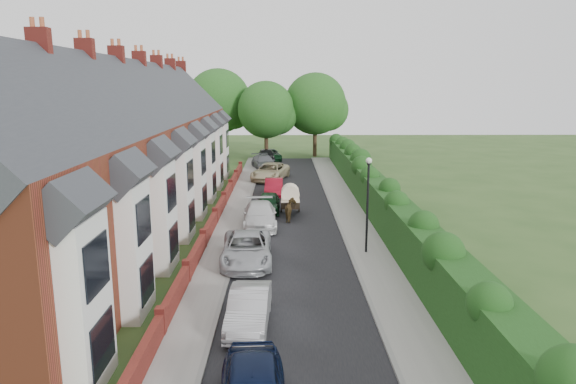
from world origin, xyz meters
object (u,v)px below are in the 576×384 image
car_beige (270,172)px  car_black (266,155)px  lamppost (368,193)px  car_red (274,187)px  car_green (268,203)px  car_white (260,215)px  car_grey (264,162)px  car_silver_b (247,249)px  horse (291,210)px  horse_cart (290,197)px  car_silver_a (249,308)px

car_beige → car_black: (-0.74, 11.82, -0.05)m
lamppost → car_red: bearing=109.1°
car_green → car_black: (-0.90, 24.22, 0.07)m
car_white → car_red: bearing=82.7°
lamppost → car_grey: bearing=102.9°
car_silver_b → car_grey: car_silver_b is taller
car_green → car_red: 5.62m
car_grey → horse: car_grey is taller
horse → horse_cart: bearing=-90.4°
lamppost → car_black: size_ratio=1.18×
lamppost → car_green: 11.02m
car_green → lamppost: bearing=-59.1°
car_silver_b → car_beige: size_ratio=0.93×
car_black → lamppost: bearing=-85.5°
car_silver_a → car_silver_b: bearing=96.6°
horse → horse_cart: (-0.00, 1.87, 0.47)m
lamppost → car_silver_b: 6.86m
car_grey → car_black: 5.48m
lamppost → car_silver_b: bearing=-167.9°
car_silver_b → car_green: bearing=83.2°
car_silver_b → car_black: size_ratio=1.22×
car_white → car_black: car_black is taller
car_grey → horse: size_ratio=2.95×
car_silver_a → car_beige: 29.83m
car_black → horse: size_ratio=2.54×
car_silver_a → horse_cart: size_ratio=1.43×
lamppost → car_beige: bearing=104.5°
lamppost → car_silver_a: size_ratio=1.24×
car_grey → car_beige: bearing=-97.0°
car_silver_a → car_black: size_ratio=0.95×
car_beige → car_silver_b: bearing=-77.1°
lamppost → car_black: lamppost is taller
car_white → car_black: (-0.47, 27.97, 0.01)m
car_grey → horse: (2.51, -21.23, -0.01)m
car_silver_b → car_white: (0.36, 6.81, -0.00)m
car_green → horse_cart: horse_cart is taller
car_red → car_green: bearing=-92.8°
car_white → car_grey: 22.49m
car_green → car_beige: (-0.16, 12.39, 0.12)m
car_beige → car_grey: 6.39m
car_green → car_black: size_ratio=0.90×
car_black → horse_cart: horse_cart is taller
car_silver_a → car_beige: car_beige is taller
lamppost → horse: (-3.89, 6.73, -2.57)m
lamppost → car_white: bearing=136.9°
car_beige → car_grey: size_ratio=1.12×
car_silver_a → car_green: size_ratio=1.05×
car_silver_b → car_red: 16.21m
car_red → horse: horse is taller
car_silver_a → car_grey: (-0.73, 36.16, 0.05)m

